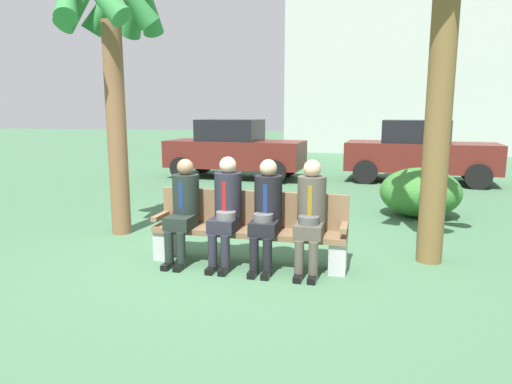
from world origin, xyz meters
name	(u,v)px	position (x,y,z in m)	size (l,w,h in m)	color
ground_plane	(225,263)	(0.00, 0.00, 0.00)	(80.00, 80.00, 0.00)	#406B49
park_bench	(249,229)	(0.29, 0.10, 0.44)	(2.43, 0.44, 0.90)	brown
seated_man_leftmost	(183,205)	(-0.53, -0.03, 0.73)	(0.34, 0.72, 1.30)	#1E2823
seated_man_centerleft	(226,206)	(0.03, -0.03, 0.75)	(0.34, 0.72, 1.34)	#23232D
seated_man_centerright	(266,209)	(0.55, -0.04, 0.74)	(0.34, 0.72, 1.33)	black
seated_man_rightmost	(310,211)	(1.08, -0.04, 0.74)	(0.34, 0.72, 1.34)	#4C473D
palm_tree_tall	(110,13)	(-2.03, 0.95, 3.30)	(1.80, 1.79, 4.52)	brown
shrub_near_bench	(420,192)	(2.63, 3.35, 0.45)	(1.43, 1.31, 0.89)	#35742D
parked_car_near	(234,149)	(-2.10, 7.25, 0.84)	(3.96, 1.85, 1.68)	#591E19
parked_car_far	(419,152)	(2.99, 7.69, 0.84)	(4.01, 1.95, 1.68)	#591E19
building_backdrop	(419,47)	(3.88, 20.48, 5.22)	(13.11, 9.12, 10.40)	#ACB1AB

